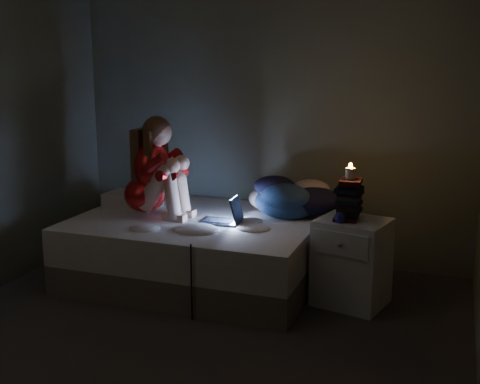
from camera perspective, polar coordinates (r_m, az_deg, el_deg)
The scene contains 12 objects.
floor at distance 4.07m, azimuth -5.63°, elevation -14.06°, with size 3.60×3.80×0.02m, color #3A3230.
wall_back at distance 5.45m, azimuth 2.79°, elevation 7.13°, with size 3.60×0.02×2.60m, color #5E644B.
bed at distance 5.04m, azimuth -4.00°, elevation -5.37°, with size 1.94×1.45×0.53m, color #B3AC9D, non-canonical shape.
pillow at distance 5.37m, azimuth -10.02°, elevation -0.74°, with size 0.44×0.32×0.13m, color beige.
woman at distance 5.03m, azimuth -8.99°, elevation 2.47°, with size 0.51×0.34×0.83m, color maroon, non-canonical shape.
laptop at distance 4.77m, azimuth -1.87°, elevation -1.62°, with size 0.32×0.22×0.22m, color black, non-canonical shape.
clothes_pile at distance 4.99m, azimuth 4.49°, elevation -0.32°, with size 0.57×0.46×0.34m, color navy, non-canonical shape.
nightstand at distance 4.61m, azimuth 10.46°, elevation -6.49°, with size 0.49×0.43×0.65m, color silver.
book_stack at distance 4.49m, azimuth 10.22°, elevation -0.63°, with size 0.19×0.25×0.31m, color black, non-canonical shape.
candle at distance 4.45m, azimuth 10.32°, elevation 1.79°, with size 0.07×0.07×0.08m, color beige.
phone at distance 4.45m, azimuth 9.68°, elevation -2.68°, with size 0.07×0.14×0.01m, color black.
blue_orb at distance 4.38m, azimuth 9.71°, elevation -2.45°, with size 0.08×0.08×0.08m, color navy.
Camera 1 is at (1.60, -3.28, 1.81)m, focal length 45.43 mm.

